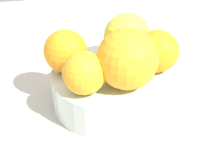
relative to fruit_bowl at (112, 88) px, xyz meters
The scene contains 7 objects.
ground_plane 3.73cm from the fruit_bowl, ahead, with size 110.00×110.00×2.00cm, color #BCB29E.
fruit_bowl is the anchor object (origin of this frame).
orange_in_bowl_0 9.52cm from the fruit_bowl, 15.72° to the right, with size 6.70×6.70×6.70cm, color orange.
orange_in_bowl_1 8.51cm from the fruit_bowl, 109.24° to the left, with size 8.76×8.76×8.76cm, color #F9A823.
orange_in_bowl_2 8.65cm from the fruit_bowl, 129.13° to the right, with size 7.70×7.70×7.70cm, color yellow.
orange_in_bowl_3 8.87cm from the fruit_bowl, 42.66° to the left, with size 6.13×6.13×6.13cm, color #F9A823.
orange_in_bowl_4 9.41cm from the fruit_bowl, behind, with size 6.57×6.57×6.57cm, color orange.
Camera 1 is at (7.95, 39.98, 30.95)cm, focal length 48.87 mm.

